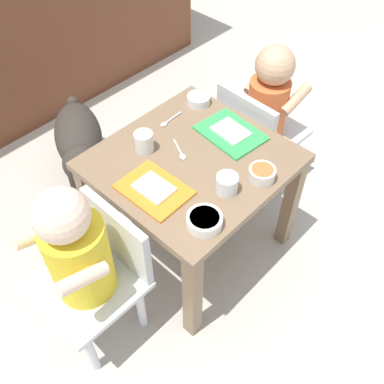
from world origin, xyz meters
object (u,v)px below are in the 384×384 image
at_px(dog, 79,141).
at_px(food_tray_right, 231,133).
at_px(seated_child_right, 266,105).
at_px(veggie_bowl_far, 204,220).
at_px(seated_child_left, 82,254).
at_px(spoon_by_right_tray, 180,152).
at_px(cereal_bowl_right_side, 199,99).
at_px(water_cup_left, 227,185).
at_px(water_cup_right, 144,143).
at_px(dining_table, 192,176).
at_px(spoon_by_left_tray, 169,121).
at_px(cereal_bowl_left_side, 262,174).
at_px(food_tray_left, 154,189).

distance_m(dog, food_tray_right, 0.66).
xyz_separation_m(seated_child_right, veggie_bowl_far, (-0.61, -0.24, 0.08)).
xyz_separation_m(seated_child_left, spoon_by_right_tray, (0.44, 0.06, 0.04)).
distance_m(food_tray_right, cereal_bowl_right_side, 0.20).
bearing_deg(water_cup_left, seated_child_left, 159.67).
bearing_deg(seated_child_right, spoon_by_right_tray, 178.77).
distance_m(seated_child_right, water_cup_right, 0.53).
distance_m(water_cup_right, spoon_by_right_tray, 0.12).
relative_size(seated_child_right, water_cup_left, 9.51).
xyz_separation_m(water_cup_right, cereal_bowl_right_side, (0.30, 0.04, -0.01)).
xyz_separation_m(dining_table, spoon_by_left_tray, (0.08, 0.18, 0.08)).
bearing_deg(cereal_bowl_left_side, seated_child_left, 159.21).
xyz_separation_m(seated_child_left, veggie_bowl_far, (0.28, -0.19, 0.06)).
bearing_deg(water_cup_left, dining_table, 80.28).
bearing_deg(seated_child_left, veggie_bowl_far, -34.62).
relative_size(food_tray_right, water_cup_left, 3.44).
relative_size(water_cup_right, cereal_bowl_left_side, 0.81).
xyz_separation_m(food_tray_left, cereal_bowl_right_side, (0.40, 0.19, 0.01)).
xyz_separation_m(seated_child_right, water_cup_left, (-0.47, -0.20, 0.08)).
bearing_deg(dog, cereal_bowl_right_side, -51.97).
height_order(seated_child_left, cereal_bowl_right_side, seated_child_left).
xyz_separation_m(food_tray_left, spoon_by_left_tray, (0.25, 0.20, -0.00)).
distance_m(dining_table, dog, 0.58).
bearing_deg(dining_table, food_tray_left, -176.17).
relative_size(dog, spoon_by_left_tray, 4.68).
relative_size(cereal_bowl_left_side, spoon_by_left_tray, 0.82).
bearing_deg(cereal_bowl_right_side, food_tray_left, -154.39).
relative_size(seated_child_right, veggie_bowl_far, 6.23).
bearing_deg(spoon_by_left_tray, seated_child_left, -159.71).
xyz_separation_m(seated_child_left, dog, (0.38, 0.57, -0.18)).
relative_size(seated_child_left, food_tray_right, 2.95).
distance_m(dining_table, food_tray_right, 0.19).
bearing_deg(spoon_by_right_tray, water_cup_right, 126.70).
bearing_deg(cereal_bowl_left_side, dining_table, 110.81).
distance_m(dining_table, veggie_bowl_far, 0.28).
height_order(seated_child_right, cereal_bowl_right_side, seated_child_right).
relative_size(dog, veggie_bowl_far, 4.66).
distance_m(food_tray_left, cereal_bowl_left_side, 0.32).
bearing_deg(food_tray_left, water_cup_left, -46.47).
bearing_deg(spoon_by_left_tray, spoon_by_right_tray, -121.83).
bearing_deg(food_tray_left, cereal_bowl_right_side, 25.61).
bearing_deg(food_tray_left, veggie_bowl_far, -87.64).
height_order(seated_child_left, cereal_bowl_left_side, seated_child_left).
bearing_deg(cereal_bowl_left_side, seated_child_right, 34.27).
distance_m(water_cup_right, cereal_bowl_right_side, 0.30).
bearing_deg(spoon_by_left_tray, cereal_bowl_left_side, -90.02).
xyz_separation_m(food_tray_right, veggie_bowl_far, (-0.34, -0.19, 0.01)).
relative_size(veggie_bowl_far, cereal_bowl_left_side, 1.23).
bearing_deg(cereal_bowl_right_side, water_cup_right, -172.29).
bearing_deg(cereal_bowl_left_side, water_cup_right, 113.62).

